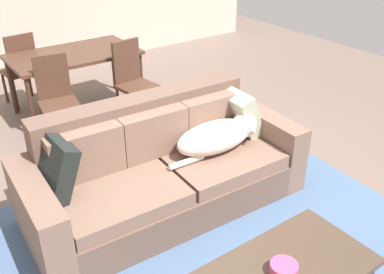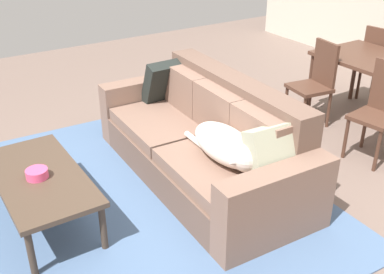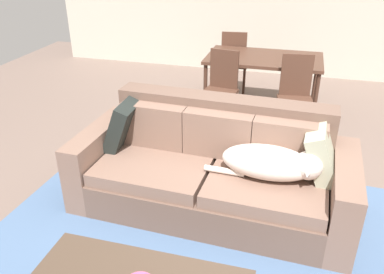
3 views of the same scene
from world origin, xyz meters
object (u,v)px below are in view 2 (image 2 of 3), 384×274
at_px(dining_chair_near_left, 316,80).
at_px(dining_chair_near_right, 381,108).
at_px(throw_pillow_by_left_arm, 166,82).
at_px(dog_on_left_cushion, 228,146).
at_px(bowl_on_coffee_table, 37,174).
at_px(coffee_table, 40,180).
at_px(dining_chair_far_left, 379,62).
at_px(throw_pillow_by_right_arm, 274,154).
at_px(couch, 206,143).

relative_size(dining_chair_near_left, dining_chair_near_right, 0.98).
bearing_deg(dining_chair_near_left, throw_pillow_by_left_arm, -101.99).
distance_m(dog_on_left_cushion, dining_chair_near_left, 1.98).
distance_m(dog_on_left_cushion, bowl_on_coffee_table, 1.49).
height_order(coffee_table, dining_chair_near_right, dining_chair_near_right).
distance_m(throw_pillow_by_left_arm, dining_chair_far_left, 2.78).
xyz_separation_m(throw_pillow_by_right_arm, dining_chair_near_right, (-0.26, 1.60, -0.10)).
distance_m(bowl_on_coffee_table, dining_chair_near_right, 3.19).
relative_size(bowl_on_coffee_table, dining_chair_near_left, 0.18).
bearing_deg(couch, coffee_table, -92.23).
height_order(throw_pillow_by_left_arm, throw_pillow_by_right_arm, throw_pillow_by_left_arm).
bearing_deg(dining_chair_far_left, dining_chair_near_left, 85.47).
xyz_separation_m(throw_pillow_by_left_arm, dining_chair_near_left, (0.59, 1.58, -0.12)).
relative_size(dog_on_left_cushion, dining_chair_far_left, 0.98).
relative_size(throw_pillow_by_left_arm, coffee_table, 0.36).
bearing_deg(dining_chair_far_left, throw_pillow_by_left_arm, 72.11).
height_order(couch, dining_chair_far_left, dining_chair_far_left).
height_order(couch, throw_pillow_by_left_arm, couch).
xyz_separation_m(throw_pillow_by_left_arm, throw_pillow_by_right_arm, (1.75, -0.07, -0.01)).
height_order(throw_pillow_by_right_arm, bowl_on_coffee_table, throw_pillow_by_right_arm).
height_order(bowl_on_coffee_table, dining_chair_far_left, dining_chair_far_left).
bearing_deg(dining_chair_near_left, coffee_table, -78.66).
relative_size(throw_pillow_by_left_arm, dining_chair_near_right, 0.47).
height_order(couch, dog_on_left_cushion, couch).
height_order(couch, dining_chair_near_right, dining_chair_near_right).
height_order(coffee_table, dining_chair_near_left, dining_chair_near_left).
bearing_deg(dining_chair_far_left, coffee_table, 86.19).
height_order(throw_pillow_by_right_arm, dining_chair_far_left, dining_chair_far_left).
relative_size(dog_on_left_cushion, coffee_table, 0.73).
bearing_deg(dining_chair_near_left, dining_chair_far_left, 100.37).
relative_size(coffee_table, dining_chair_near_left, 1.34).
xyz_separation_m(coffee_table, dining_chair_far_left, (-0.21, 4.29, 0.14)).
xyz_separation_m(throw_pillow_by_left_arm, dining_chair_near_right, (1.49, 1.52, -0.11)).
relative_size(coffee_table, bowl_on_coffee_table, 7.53).
bearing_deg(dining_chair_near_left, couch, -71.98).
distance_m(throw_pillow_by_left_arm, throw_pillow_by_right_arm, 1.75).
bearing_deg(dog_on_left_cushion, coffee_table, -112.77).
bearing_deg(couch, dining_chair_near_right, 71.47).
relative_size(couch, dining_chair_near_right, 2.48).
bearing_deg(bowl_on_coffee_table, throw_pillow_by_left_arm, 116.33).
relative_size(throw_pillow_by_right_arm, coffee_table, 0.34).
relative_size(throw_pillow_by_left_arm, dining_chair_near_left, 0.48).
bearing_deg(couch, throw_pillow_by_right_arm, 3.28).
xyz_separation_m(coffee_table, dining_chair_near_left, (-0.17, 3.15, 0.13)).
distance_m(coffee_table, dining_chair_near_right, 3.18).
relative_size(bowl_on_coffee_table, dining_chair_near_right, 0.17).
relative_size(bowl_on_coffee_table, dining_chair_far_left, 0.18).
relative_size(couch, dog_on_left_cushion, 2.58).
bearing_deg(throw_pillow_by_right_arm, dining_chair_near_right, 99.27).
xyz_separation_m(bowl_on_coffee_table, dining_chair_near_left, (-0.20, 3.17, 0.05)).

